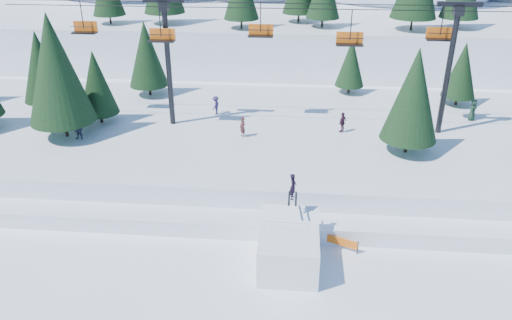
# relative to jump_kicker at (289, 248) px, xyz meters

# --- Properties ---
(ground) EXTENTS (160.00, 160.00, 0.00)m
(ground) POSITION_rel_jump_kicker_xyz_m (-1.36, -2.81, -1.24)
(ground) COLOR white
(ground) RESTS_ON ground
(mid_shelf) EXTENTS (70.00, 22.00, 2.50)m
(mid_shelf) POSITION_rel_jump_kicker_xyz_m (-1.36, 15.19, 0.01)
(mid_shelf) COLOR white
(mid_shelf) RESTS_ON ground
(berm) EXTENTS (70.00, 6.00, 1.10)m
(berm) POSITION_rel_jump_kicker_xyz_m (-1.36, 5.19, -0.69)
(berm) COLOR white
(berm) RESTS_ON ground
(jump_kicker) EXTENTS (3.37, 4.59, 5.25)m
(jump_kicker) POSITION_rel_jump_kicker_xyz_m (0.00, 0.00, 0.00)
(jump_kicker) COLOR white
(jump_kicker) RESTS_ON ground
(chairlift) EXTENTS (46.00, 3.21, 10.28)m
(chairlift) POSITION_rel_jump_kicker_xyz_m (0.51, 15.24, 8.08)
(chairlift) COLOR black
(chairlift) RESTS_ON mid_shelf
(conifer_stand) EXTENTS (61.97, 17.53, 9.74)m
(conifer_stand) POSITION_rel_jump_kicker_xyz_m (0.68, 15.03, 5.83)
(conifer_stand) COLOR black
(conifer_stand) RESTS_ON mid_shelf
(distant_skiers) EXTENTS (32.88, 7.93, 1.86)m
(distant_skiers) POSITION_rel_jump_kicker_xyz_m (-0.97, 15.57, 2.10)
(distant_skiers) COLOR #492220
(distant_skiers) RESTS_ON mid_shelf
(banner_near) EXTENTS (2.64, 1.15, 0.90)m
(banner_near) POSITION_rel_jump_kicker_xyz_m (2.81, 2.00, -0.70)
(banner_near) COLOR black
(banner_near) RESTS_ON ground
(banner_far) EXTENTS (2.84, 0.41, 0.90)m
(banner_far) POSITION_rel_jump_kicker_xyz_m (9.20, 3.87, -0.70)
(banner_far) COLOR black
(banner_far) RESTS_ON ground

